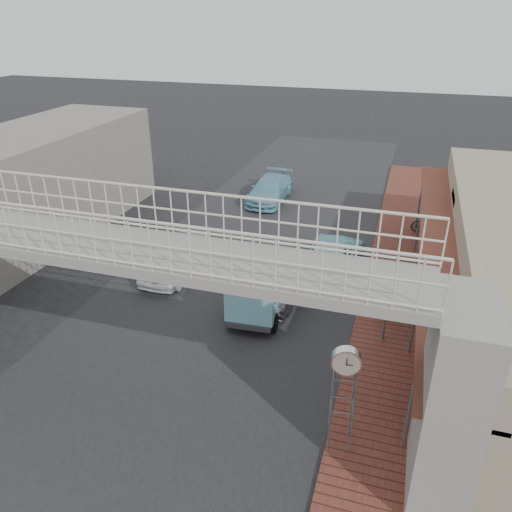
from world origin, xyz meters
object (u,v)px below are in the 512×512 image
Objects in this scene: angkot_far at (270,189)px; motorcycle_far at (427,224)px; angkot_van at (260,282)px; motorcycle_near at (395,308)px; white_hatchback at (175,257)px; angkot_curb at (332,255)px; street_clock at (346,366)px; dark_sedan at (283,283)px; arrow_sign at (412,280)px.

angkot_far is 9.13m from motorcycle_far.
motorcycle_near is at bearing 4.08° from angkot_van.
white_hatchback is at bearing 121.38° from motorcycle_far.
street_clock is at bearing 105.55° from angkot_curb.
angkot_curb is at bearing 91.39° from street_clock.
angkot_van is 1.33× the size of street_clock.
angkot_van is at bearing -113.37° from dark_sedan.
angkot_far is 18.46m from street_clock.
angkot_van is 2.29× the size of motorcycle_near.
angkot_curb is 3.01× the size of motorcycle_far.
arrow_sign is at bearing 171.58° from motorcycle_far.
dark_sedan is 0.84× the size of angkot_far.
motorcycle_far is 9.71m from arrow_sign.
angkot_van reaches higher than angkot_curb.
dark_sedan reaches higher than angkot_curb.
dark_sedan is 4.24m from motorcycle_near.
motorcycle_near is at bearing 168.51° from motorcycle_far.
white_hatchback is at bearing 128.50° from street_clock.
street_clock reaches higher than dark_sedan.
white_hatchback reaches higher than angkot_far.
motorcycle_far is (1.07, 8.39, 0.01)m from motorcycle_near.
angkot_curb is at bearing 60.64° from angkot_van.
motorcycle_far is at bearing 72.66° from street_clock.
angkot_far is 1.19× the size of angkot_van.
angkot_van reaches higher than motorcycle_near.
angkot_curb is 1.57× the size of street_clock.
street_clock is (-1.02, -6.23, 2.00)m from motorcycle_near.
motorcycle_near is 2.17m from arrow_sign.
arrow_sign is at bearing -55.83° from angkot_far.
angkot_van is at bearing 155.83° from arrow_sign.
angkot_curb reaches higher than motorcycle_far.
motorcycle_far is at bearing 66.88° from arrow_sign.
dark_sedan is 1.34× the size of street_clock.
angkot_far reaches higher than angkot_curb.
angkot_van reaches higher than angkot_far.
white_hatchback reaches higher than motorcycle_near.
arrow_sign is (0.37, -1.12, 1.82)m from motorcycle_near.
white_hatchback is 1.09× the size of dark_sedan.
angkot_curb is 4.47m from motorcycle_near.
white_hatchback is at bearing -97.88° from angkot_far.
angkot_far is at bearing 100.55° from angkot_van.
angkot_far is 1.59× the size of street_clock.
street_clock is 5.30m from arrow_sign.
angkot_curb is 4.59m from angkot_van.
dark_sedan is 3.29m from angkot_curb.
angkot_far reaches higher than dark_sedan.
angkot_curb is 5.85m from arrow_sign.
arrow_sign reaches higher than angkot_far.
dark_sedan is 0.85× the size of angkot_curb.
motorcycle_far is 14.91m from street_clock.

